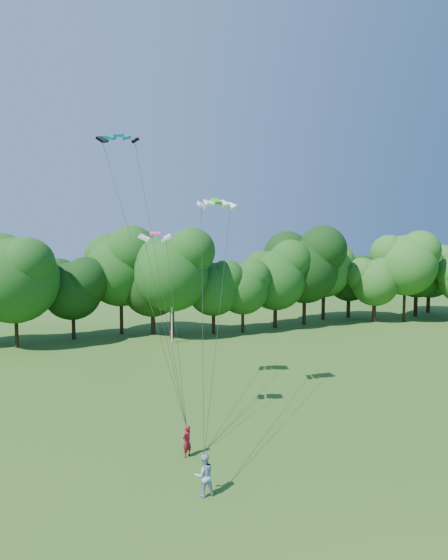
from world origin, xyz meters
name	(u,v)px	position (x,y,z in m)	size (l,w,h in m)	color
ground	(288,504)	(0.00, 0.00, 0.00)	(160.00, 160.00, 0.00)	#2B5617
utility_pole	(172,310)	(2.55, 31.04, 3.67)	(1.39, 0.46, 7.08)	beige
kite_flyer_left	(187,441)	(-2.79, 5.37, 0.80)	(0.58, 0.38, 1.60)	maroon
kite_flyer_right	(204,475)	(-3.01, 1.81, 0.90)	(0.87, 0.68, 1.79)	#99B5D4
kite_teal	(119,135)	(-4.87, 13.54, 17.47)	(2.73, 1.75, 0.50)	#04798F
kite_green	(216,201)	(0.80, 11.23, 13.34)	(2.42, 1.09, 0.50)	green
kite_pink	(155,234)	(-3.58, 8.80, 11.16)	(1.93, 1.29, 0.27)	#FF46A7
tree_back_center	(152,273)	(1.53, 36.47, 7.33)	(8.06, 8.06, 11.73)	#332114
tree_back_east	(375,276)	(32.22, 34.48, 6.46)	(7.11, 7.11, 10.34)	black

